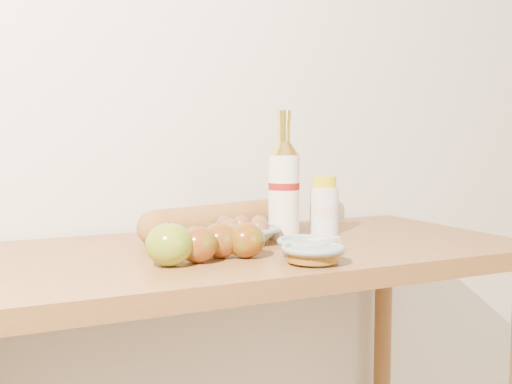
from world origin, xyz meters
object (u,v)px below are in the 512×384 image
(table, at_px, (250,302))
(egg_bowl, at_px, (243,232))
(bourbon_bottle, at_px, (284,187))
(baguette, at_px, (224,220))
(cream_bottle, at_px, (324,207))

(table, relative_size, egg_bowl, 5.90)
(bourbon_bottle, xyz_separation_m, baguette, (-0.11, 0.09, -0.08))
(baguette, bearing_deg, bourbon_bottle, -56.29)
(egg_bowl, bearing_deg, table, -96.33)
(table, bearing_deg, baguette, 88.39)
(cream_bottle, bearing_deg, bourbon_bottle, 172.17)
(table, xyz_separation_m, bourbon_bottle, (0.11, 0.06, 0.24))
(table, relative_size, bourbon_bottle, 4.07)
(bourbon_bottle, height_order, egg_bowl, bourbon_bottle)
(baguette, bearing_deg, table, -108.71)
(cream_bottle, distance_m, egg_bowl, 0.24)
(baguette, bearing_deg, cream_bottle, -33.36)
(table, distance_m, cream_bottle, 0.31)
(table, bearing_deg, cream_bottle, 18.80)
(bourbon_bottle, bearing_deg, baguette, 117.38)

